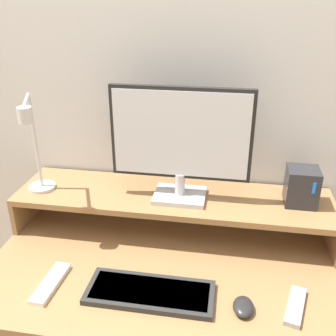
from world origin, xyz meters
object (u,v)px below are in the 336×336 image
at_px(router_dock, 302,186).
at_px(remote_control, 51,283).
at_px(remote_secondary, 295,306).
at_px(desk_lamp, 35,150).
at_px(mouse, 243,307).
at_px(monitor, 181,141).
at_px(keyboard, 150,292).

xyz_separation_m(router_dock, remote_control, (-0.77, -0.39, -0.20)).
bearing_deg(remote_secondary, desk_lamp, 163.71).
relative_size(router_dock, remote_secondary, 0.81).
relative_size(mouse, remote_control, 0.45).
bearing_deg(router_dock, desk_lamp, -173.53).
height_order(router_dock, mouse, router_dock).
bearing_deg(monitor, mouse, -57.12).
bearing_deg(keyboard, router_dock, 39.59).
bearing_deg(keyboard, desk_lamp, 149.13).
relative_size(keyboard, remote_control, 2.06).
xyz_separation_m(router_dock, mouse, (-0.18, -0.40, -0.20)).
bearing_deg(remote_control, desk_lamp, 117.58).
distance_m(monitor, remote_control, 0.61).
relative_size(keyboard, remote_secondary, 2.34).
relative_size(monitor, keyboard, 1.26).
distance_m(desk_lamp, remote_control, 0.45).
relative_size(monitor, desk_lamp, 1.31).
xyz_separation_m(monitor, remote_secondary, (0.38, -0.33, -0.36)).
relative_size(desk_lamp, remote_control, 1.98).
distance_m(router_dock, keyboard, 0.63).
xyz_separation_m(desk_lamp, router_dock, (0.92, 0.10, -0.11)).
distance_m(keyboard, remote_control, 0.31).
xyz_separation_m(desk_lamp, remote_control, (0.15, -0.28, -0.32)).
bearing_deg(mouse, desk_lamp, 158.34).
distance_m(keyboard, remote_secondary, 0.42).
bearing_deg(monitor, desk_lamp, -171.66).
distance_m(remote_control, remote_secondary, 0.73).
relative_size(desk_lamp, keyboard, 0.96).
bearing_deg(remote_control, remote_secondary, 2.15).
distance_m(monitor, mouse, 0.56).
height_order(monitor, mouse, monitor).
distance_m(monitor, router_dock, 0.45).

